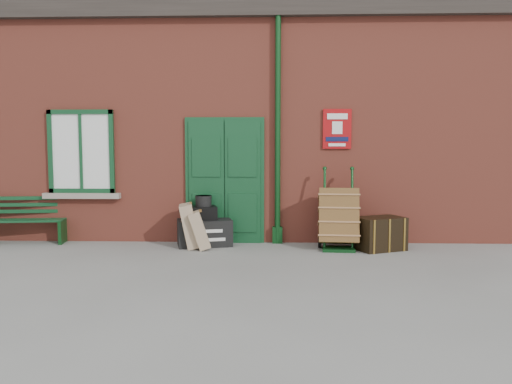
{
  "coord_description": "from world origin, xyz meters",
  "views": [
    {
      "loc": [
        0.57,
        -7.46,
        1.71
      ],
      "look_at": [
        0.29,
        0.6,
        1.0
      ],
      "focal_mm": 35.0,
      "sensor_mm": 36.0,
      "label": 1
    }
  ],
  "objects_px": {
    "bench": "(25,219)",
    "dark_trunk": "(380,234)",
    "houdini_trunk": "(205,233)",
    "porter_trolley": "(338,218)"
  },
  "relations": [
    {
      "from": "bench",
      "to": "dark_trunk",
      "type": "height_order",
      "value": "bench"
    },
    {
      "from": "houdini_trunk",
      "to": "porter_trolley",
      "type": "xyz_separation_m",
      "value": [
        2.31,
        -0.18,
        0.3
      ]
    },
    {
      "from": "houdini_trunk",
      "to": "porter_trolley",
      "type": "distance_m",
      "value": 2.34
    },
    {
      "from": "houdini_trunk",
      "to": "dark_trunk",
      "type": "height_order",
      "value": "dark_trunk"
    },
    {
      "from": "houdini_trunk",
      "to": "porter_trolley",
      "type": "bearing_deg",
      "value": -18.68
    },
    {
      "from": "bench",
      "to": "houdini_trunk",
      "type": "bearing_deg",
      "value": -9.73
    },
    {
      "from": "bench",
      "to": "dark_trunk",
      "type": "distance_m",
      "value": 6.29
    },
    {
      "from": "porter_trolley",
      "to": "dark_trunk",
      "type": "xyz_separation_m",
      "value": [
        0.69,
        -0.08,
        -0.25
      ]
    },
    {
      "from": "bench",
      "to": "porter_trolley",
      "type": "distance_m",
      "value": 5.6
    },
    {
      "from": "dark_trunk",
      "to": "bench",
      "type": "bearing_deg",
      "value": 151.92
    }
  ]
}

